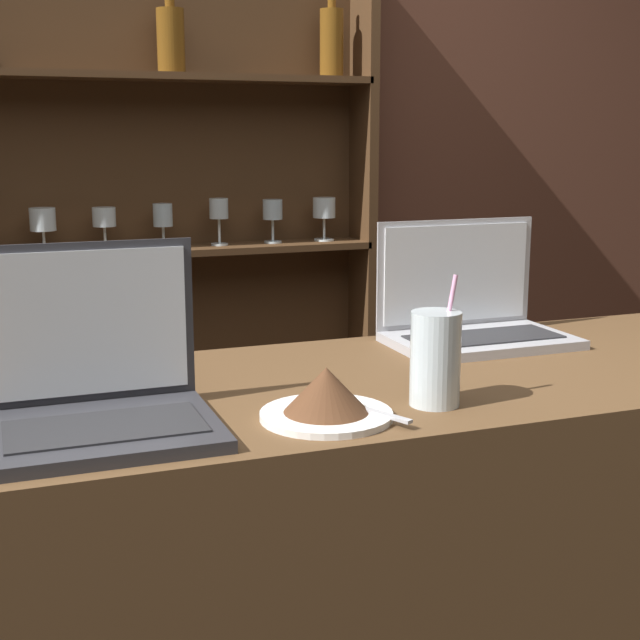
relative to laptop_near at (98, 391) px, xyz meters
The scene contains 6 objects.
back_wall 1.59m from the laptop_near, 75.52° to the left, with size 7.00×0.06×2.70m.
back_shelf 1.46m from the laptop_near, 79.38° to the left, with size 1.47×0.18×1.98m.
laptop_near is the anchor object (origin of this frame).
laptop_far 0.80m from the laptop_near, 20.98° to the left, with size 0.35×0.22×0.23m.
cake_plate 0.32m from the laptop_near, 12.69° to the right, with size 0.19×0.19×0.08m.
water_glass 0.49m from the laptop_near, ahead, with size 0.08×0.08×0.20m.
Camera 1 is at (-0.52, -1.02, 1.43)m, focal length 50.00 mm.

